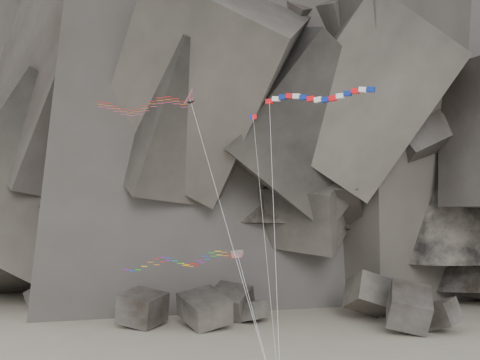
# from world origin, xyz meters

# --- Properties ---
(headland) EXTENTS (110.00, 70.00, 84.00)m
(headland) POSITION_xyz_m (0.00, 70.00, 42.00)
(headland) COLOR #514A43
(headland) RESTS_ON ground
(boulder_field) EXTENTS (77.12, 16.77, 7.62)m
(boulder_field) POSITION_xyz_m (3.97, 32.75, 1.81)
(boulder_field) COLOR #47423F
(boulder_field) RESTS_ON ground
(delta_kite) EXTENTS (17.80, 11.37, 26.34)m
(delta_kite) POSITION_xyz_m (-9.61, 3.15, 26.19)
(delta_kite) COLOR red
(delta_kite) RESTS_ON ground
(banner_kite) EXTENTS (9.79, 12.31, 25.83)m
(banner_kite) POSITION_xyz_m (6.91, 2.96, 26.57)
(banner_kite) COLOR red
(banner_kite) RESTS_ON ground
(parafoil_kite) EXTENTS (15.56, 11.20, 11.39)m
(parafoil_kite) POSITION_xyz_m (-6.19, 3.93, 11.65)
(parafoil_kite) COLOR gold
(parafoil_kite) RESTS_ON ground
(pennant_kite) EXTENTS (2.99, 8.72, 23.54)m
(pennant_kite) POSITION_xyz_m (1.62, 0.11, 20.27)
(pennant_kite) COLOR red
(pennant_kite) RESTS_ON ground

